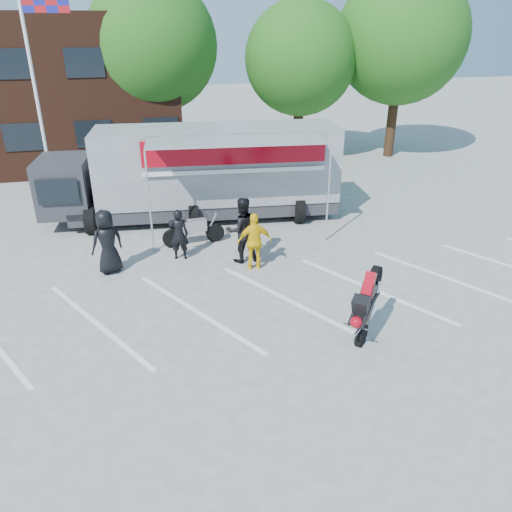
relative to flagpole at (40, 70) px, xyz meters
name	(u,v)px	position (x,y,z in m)	size (l,w,h in m)	color
ground	(292,321)	(6.24, -10.00, -5.05)	(100.00, 100.00, 0.00)	#A7A7A2
parking_bay_lines	(281,301)	(6.24, -9.00, -5.05)	(18.00, 5.00, 0.01)	white
flagpole	(40,70)	(0.00, 0.00, 0.00)	(1.61, 0.12, 8.00)	white
tree_left	(152,45)	(4.24, 6.00, 0.51)	(6.12, 6.12, 8.64)	#382314
tree_mid	(300,59)	(11.24, 5.00, -0.11)	(5.44, 5.44, 7.68)	#382314
tree_right	(401,37)	(16.24, 4.50, 0.82)	(6.46, 6.46, 9.12)	#382314
transporter_truck	(206,217)	(5.27, -2.46, -5.05)	(10.32, 4.97, 3.28)	#96999E
parked_motorcycle	(194,244)	(4.53, -4.81, -5.05)	(0.69, 2.07, 1.09)	#ADADB2
stunt_bike_rider	(368,331)	(7.85, -10.84, -5.05)	(0.74, 1.58, 1.86)	black
spectator_leather_a	(107,242)	(1.92, -6.20, -4.11)	(0.92, 0.60, 1.88)	black
spectator_leather_b	(179,234)	(3.98, -5.79, -4.26)	(0.58, 0.38, 1.59)	black
spectator_leather_c	(242,230)	(5.79, -6.39, -4.05)	(0.97, 0.76, 2.00)	black
spectator_hivis	(255,242)	(6.04, -6.99, -4.20)	(1.00, 0.42, 1.71)	yellow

